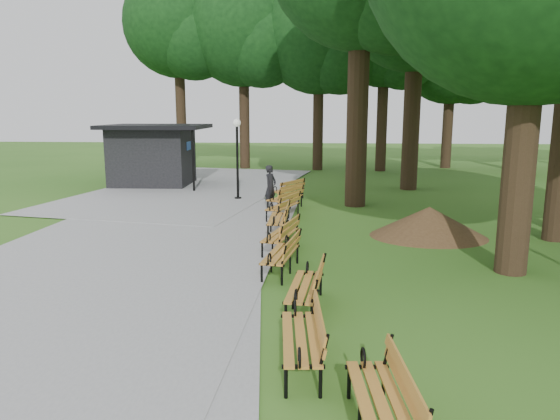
# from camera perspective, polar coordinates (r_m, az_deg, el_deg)

# --- Properties ---
(ground) EXTENTS (100.00, 100.00, 0.00)m
(ground) POSITION_cam_1_polar(r_m,az_deg,el_deg) (10.75, -1.23, -8.72)
(ground) COLOR #2E601B
(ground) RESTS_ON ground
(path) EXTENTS (12.00, 38.00, 0.06)m
(path) POSITION_cam_1_polar(r_m,az_deg,el_deg) (14.45, -16.09, -3.90)
(path) COLOR gray
(path) RESTS_ON ground
(person) EXTENTS (0.61, 0.70, 1.62)m
(person) POSITION_cam_1_polar(r_m,az_deg,el_deg) (19.45, -1.05, 2.59)
(person) COLOR black
(person) RESTS_ON ground
(kiosk) EXTENTS (4.83, 4.22, 2.97)m
(kiosk) POSITION_cam_1_polar(r_m,az_deg,el_deg) (26.22, -13.90, 5.90)
(kiosk) COLOR black
(kiosk) RESTS_ON ground
(lamp_post) EXTENTS (0.32, 0.32, 3.30)m
(lamp_post) POSITION_cam_1_polar(r_m,az_deg,el_deg) (21.21, -4.76, 7.46)
(lamp_post) COLOR black
(lamp_post) RESTS_ON ground
(dirt_mound) EXTENTS (2.83, 2.83, 0.88)m
(dirt_mound) POSITION_cam_1_polar(r_m,az_deg,el_deg) (15.62, 16.10, -1.25)
(dirt_mound) COLOR #47301C
(dirt_mound) RESTS_ON ground
(bench_0) EXTENTS (0.80, 1.95, 0.88)m
(bench_0) POSITION_cam_1_polar(r_m,az_deg,el_deg) (6.18, 10.98, -20.12)
(bench_0) COLOR #B47329
(bench_0) RESTS_ON ground
(bench_1) EXTENTS (0.79, 1.94, 0.88)m
(bench_1) POSITION_cam_1_polar(r_m,az_deg,el_deg) (7.54, 2.28, -13.93)
(bench_1) COLOR #B47329
(bench_1) RESTS_ON ground
(bench_2) EXTENTS (0.82, 1.95, 0.88)m
(bench_2) POSITION_cam_1_polar(r_m,az_deg,el_deg) (9.55, 2.75, -8.49)
(bench_2) COLOR #B47329
(bench_2) RESTS_ON ground
(bench_3) EXTENTS (0.93, 1.98, 0.88)m
(bench_3) POSITION_cam_1_polar(r_m,az_deg,el_deg) (11.65, 0.07, -4.89)
(bench_3) COLOR #B47329
(bench_3) RESTS_ON ground
(bench_4) EXTENTS (1.04, 1.99, 0.88)m
(bench_4) POSITION_cam_1_polar(r_m,az_deg,el_deg) (13.42, 0.04, -2.77)
(bench_4) COLOR #B47329
(bench_4) RESTS_ON ground
(bench_5) EXTENTS (0.65, 1.90, 0.88)m
(bench_5) POSITION_cam_1_polar(r_m,az_deg,el_deg) (15.42, -0.21, -0.98)
(bench_5) COLOR #B47329
(bench_5) RESTS_ON ground
(bench_6) EXTENTS (1.25, 2.00, 0.88)m
(bench_6) POSITION_cam_1_polar(r_m,az_deg,el_deg) (17.46, 0.32, 0.42)
(bench_6) COLOR #B47329
(bench_6) RESTS_ON ground
(bench_7) EXTENTS (1.46, 1.98, 0.88)m
(bench_7) POSITION_cam_1_polar(r_m,az_deg,el_deg) (19.16, 0.57, 1.35)
(bench_7) COLOR #B47329
(bench_7) RESTS_ON ground
(bench_8) EXTENTS (1.52, 1.96, 0.88)m
(bench_8) POSITION_cam_1_polar(r_m,az_deg,el_deg) (21.11, 0.84, 2.23)
(bench_8) COLOR #B47329
(bench_8) RESTS_ON ground
(tree_backdrop) EXTENTS (37.34, 9.73, 16.53)m
(tree_backdrop) POSITION_cam_1_polar(r_m,az_deg,el_deg) (34.11, 15.40, 18.33)
(tree_backdrop) COLOR black
(tree_backdrop) RESTS_ON ground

